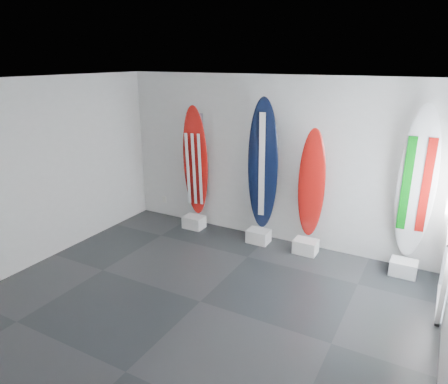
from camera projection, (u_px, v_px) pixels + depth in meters
The scene contains 14 objects.
floor at pixel (200, 302), 5.74m from camera, with size 6.00×6.00×0.00m, color black.
ceiling at pixel (196, 81), 4.80m from camera, with size 6.00×6.00×0.00m, color white.
wall_back at pixel (272, 161), 7.35m from camera, with size 6.00×6.00×0.00m, color silver.
wall_front at pixel (28, 295), 3.19m from camera, with size 6.00×6.00×0.00m, color silver.
wall_left at pixel (42, 172), 6.64m from camera, with size 5.00×5.00×0.00m, color silver.
display_block_usa at pixel (194, 222), 8.21m from camera, with size 0.40×0.30×0.24m, color silver.
surfboard_usa at pixel (195, 162), 7.91m from camera, with size 0.50×0.08×2.21m, color maroon.
display_block_navy at pixel (259, 236), 7.56m from camera, with size 0.40×0.30×0.24m, color silver.
surfboard_navy at pixel (263, 166), 7.23m from camera, with size 0.55×0.08×2.42m, color black.
display_block_swiss at pixel (306, 246), 7.15m from camera, with size 0.40×0.30×0.24m, color silver.
surfboard_swiss at pixel (312, 185), 6.88m from camera, with size 0.45×0.08×1.99m, color maroon.
display_block_italy at pixel (403, 268), 6.42m from camera, with size 0.40×0.30×0.24m, color silver.
surfboard_italy at pixel (416, 185), 6.09m from camera, with size 0.55×0.08×2.44m, color silver.
wall_outlet at pixel (164, 199), 8.82m from camera, with size 0.09×0.02×0.13m, color silver.
Camera 1 is at (2.68, -4.20, 3.27)m, focal length 32.73 mm.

